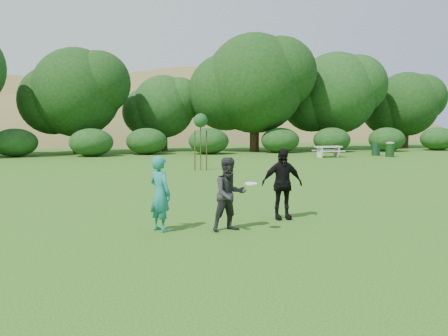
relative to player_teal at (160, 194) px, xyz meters
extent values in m
plane|color=#19470C|center=(2.31, -0.18, -0.84)|extent=(120.00, 120.00, 0.00)
imported|color=#1A7771|center=(0.00, 0.00, 0.00)|extent=(0.65, 0.73, 1.67)
imported|color=#252527|center=(1.48, -0.41, -0.02)|extent=(0.88, 0.74, 1.64)
imported|color=black|center=(3.13, 0.51, 0.05)|extent=(1.08, 0.53, 1.77)
cylinder|color=#143720|center=(19.01, 20.55, -0.39)|extent=(0.60, 0.60, 0.90)
cylinder|color=white|center=(1.87, -0.75, 0.25)|extent=(0.27, 0.27, 0.05)
cylinder|color=#3B2D17|center=(4.21, 13.38, 0.41)|extent=(0.05, 0.05, 2.50)
sphere|color=#1A491D|center=(4.21, 13.38, 1.66)|extent=(0.70, 0.70, 0.70)
cylinder|color=#3F2F18|center=(3.91, 13.38, 0.16)|extent=(0.06, 0.06, 2.00)
cylinder|color=#3C2D17|center=(4.51, 13.38, 0.16)|extent=(0.06, 0.06, 2.00)
cube|color=beige|center=(14.92, 20.03, -0.12)|extent=(1.80, 0.75, 0.08)
cube|color=beige|center=(14.27, 20.03, -0.50)|extent=(0.10, 0.70, 0.68)
cube|color=#ADA9A1|center=(15.57, 20.03, -0.50)|extent=(0.10, 0.70, 0.68)
cube|color=beige|center=(14.92, 19.43, -0.40)|extent=(1.80, 0.28, 0.06)
cube|color=beige|center=(14.92, 20.63, -0.40)|extent=(1.80, 0.28, 0.06)
cylinder|color=#153915|center=(19.20, 19.12, -0.39)|extent=(0.60, 0.60, 0.90)
ellipsoid|color=gray|center=(19.20, 19.12, 0.11)|extent=(0.60, 0.60, 0.20)
ellipsoid|color=olive|center=(22.31, 71.82, -15.14)|extent=(100.00, 64.00, 52.00)
ellipsoid|color=olive|center=(-2.69, 57.82, -8.54)|extent=(80.00, 50.00, 28.00)
ellipsoid|color=olive|center=(32.31, 59.82, -7.44)|extent=(60.00, 44.00, 24.00)
cylinder|color=#3A2616|center=(-1.69, 28.82, 0.56)|extent=(0.68, 0.68, 2.80)
sphere|color=#194214|center=(-1.69, 28.82, 3.82)|extent=(6.73, 6.73, 6.73)
cylinder|color=#3A2616|center=(5.31, 30.82, 0.30)|extent=(0.60, 0.60, 2.27)
sphere|color=#194214|center=(5.31, 30.82, 2.88)|extent=(5.22, 5.22, 5.22)
cylinder|color=#3A2616|center=(12.31, 27.82, 0.83)|extent=(0.76, 0.76, 3.32)
sphere|color=#194214|center=(12.31, 27.82, 4.73)|extent=(8.12, 8.12, 8.12)
cylinder|color=#3A2616|center=(20.31, 28.82, 0.65)|extent=(0.71, 0.71, 2.97)
sphere|color=#194214|center=(20.31, 28.82, 4.12)|extent=(7.19, 7.19, 7.19)
cylinder|color=#3A2616|center=(28.31, 29.82, 0.39)|extent=(0.62, 0.62, 2.45)
sphere|color=#194214|center=(28.31, 29.82, 3.28)|extent=(6.03, 6.03, 6.03)
camera|label=1|loc=(-1.74, -10.88, 1.58)|focal=40.00mm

